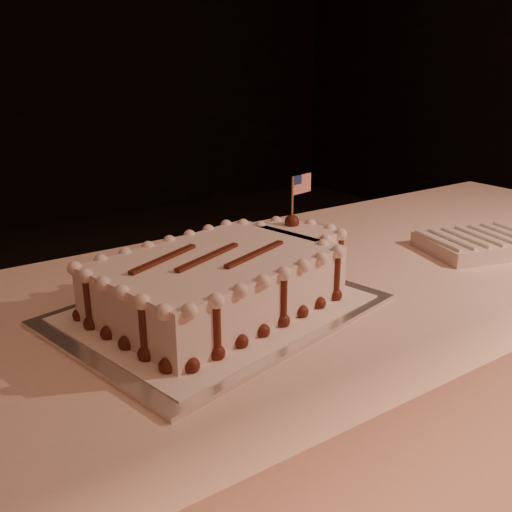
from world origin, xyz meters
TOP-DOWN VIEW (x-y plane):
  - banquet_table at (0.00, 0.60)m, footprint 2.40×0.80m
  - cake_board at (-0.10, 0.57)m, footprint 0.58×0.48m
  - doily at (-0.10, 0.57)m, footprint 0.52×0.44m
  - sheet_cake at (-0.07, 0.57)m, footprint 0.50×0.34m
  - napkin_stack at (0.55, 0.51)m, footprint 0.28×0.23m
  - side_plate at (0.31, 0.86)m, footprint 0.16×0.16m

SIDE VIEW (x-z plane):
  - banquet_table at x=0.00m, z-range 0.00..0.75m
  - cake_board at x=-0.10m, z-range 0.75..0.76m
  - side_plate at x=0.31m, z-range 0.75..0.76m
  - doily at x=-0.10m, z-range 0.76..0.76m
  - napkin_stack at x=0.55m, z-range 0.75..0.79m
  - sheet_cake at x=-0.07m, z-range 0.71..0.90m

